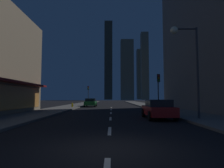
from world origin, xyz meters
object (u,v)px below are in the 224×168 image
object	(u,v)px
car_parked_near	(159,109)
street_lamp_right	(186,49)
car_parked_far	(91,102)
traffic_light_far_left	(89,91)
fire_hydrant_far_left	(73,105)
traffic_light_near_right	(159,84)

from	to	relation	value
car_parked_near	street_lamp_right	world-z (taller)	street_lamp_right
car_parked_far	traffic_light_far_left	distance (m)	11.82
fire_hydrant_far_left	traffic_light_far_left	size ratio (longest dim) A/B	0.16
traffic_light_far_left	street_lamp_right	xyz separation A→B (m)	(10.88, -30.97, 1.87)
car_parked_far	traffic_light_far_left	size ratio (longest dim) A/B	1.01
traffic_light_near_right	traffic_light_far_left	xyz separation A→B (m)	(-11.00, 22.52, 0.00)
car_parked_far	traffic_light_near_right	xyz separation A→B (m)	(9.10, -11.11, 2.45)
car_parked_far	street_lamp_right	xyz separation A→B (m)	(8.98, -19.56, 4.33)
traffic_light_far_left	street_lamp_right	world-z (taller)	street_lamp_right
traffic_light_near_right	street_lamp_right	world-z (taller)	street_lamp_right
car_parked_far	traffic_light_far_left	world-z (taller)	traffic_light_far_left
fire_hydrant_far_left	traffic_light_near_right	distance (m)	13.58
car_parked_far	fire_hydrant_far_left	xyz separation A→B (m)	(-2.30, -4.26, -0.29)
car_parked_far	fire_hydrant_far_left	size ratio (longest dim) A/B	6.48
car_parked_near	traffic_light_near_right	bearing A→B (deg)	75.60
fire_hydrant_far_left	traffic_light_near_right	world-z (taller)	traffic_light_near_right
car_parked_far	traffic_light_far_left	bearing A→B (deg)	99.46
traffic_light_near_right	street_lamp_right	distance (m)	8.65
car_parked_far	fire_hydrant_far_left	bearing A→B (deg)	-118.36
traffic_light_near_right	street_lamp_right	size ratio (longest dim) A/B	0.64
car_parked_near	car_parked_far	world-z (taller)	same
car_parked_near	fire_hydrant_far_left	distance (m)	17.13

